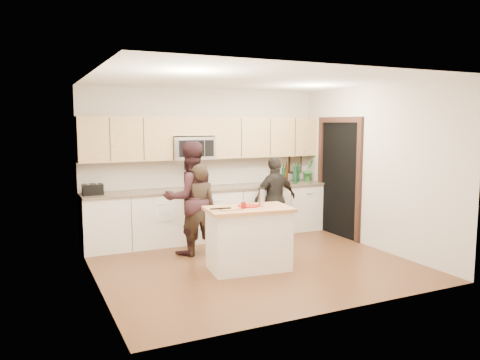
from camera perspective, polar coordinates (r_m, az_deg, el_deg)
name	(u,v)px	position (r m, az deg, el deg)	size (l,w,h in m)	color
floor	(253,263)	(7.11, 1.57, -10.12)	(4.50, 4.50, 0.00)	#57331E
room_shell	(253,148)	(6.81, 1.62, 3.94)	(4.52, 4.02, 2.71)	#BEB2A2
back_cabinetry	(211,213)	(8.50, -3.55, -4.03)	(4.50, 0.66, 0.94)	silver
upper_cabinetry	(209,137)	(8.50, -3.78, 5.28)	(4.50, 0.33, 0.75)	tan
microwave	(192,148)	(8.35, -5.87, 3.91)	(0.76, 0.41, 0.40)	silver
doorway	(339,174)	(8.80, 11.99, 0.73)	(0.06, 1.25, 2.20)	black
framed_picture	(295,163)	(9.52, 6.73, 2.03)	(0.30, 0.03, 0.38)	black
dish_towel	(162,200)	(7.97, -9.44, -2.44)	(0.34, 0.60, 0.48)	white
island	(249,238)	(6.72, 1.06, -7.11)	(1.27, 0.82, 0.90)	silver
red_plate	(249,206)	(6.73, 1.05, -3.15)	(0.31, 0.31, 0.02)	#9A150E
box_grater	(261,197)	(6.68, 2.63, -2.03)	(0.08, 0.05, 0.25)	silver
drink_glass	(243,205)	(6.54, 0.41, -3.11)	(0.07, 0.07, 0.09)	maroon
cutting_board	(230,209)	(6.48, -1.25, -3.53)	(0.28, 0.20, 0.02)	#AA7646
tongs	(220,208)	(6.40, -2.39, -3.49)	(0.30, 0.03, 0.02)	black
knife	(232,210)	(6.30, -0.95, -3.71)	(0.19, 0.02, 0.01)	silver
toaster	(93,189)	(7.88, -17.53, -1.10)	(0.31, 0.24, 0.18)	black
bottle_cluster	(292,173)	(9.14, 6.36, 0.88)	(0.46, 0.38, 0.40)	black
orchid	(308,170)	(9.39, 8.34, 1.21)	(0.24, 0.20, 0.44)	#2B6C30
woman_left	(199,210)	(7.35, -5.03, -3.71)	(0.53, 0.35, 1.46)	black
woman_center	(190,198)	(7.49, -6.11, -2.20)	(0.88, 0.68, 1.80)	black
woman_right	(275,199)	(8.38, 4.30, -2.28)	(0.87, 0.36, 1.49)	black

